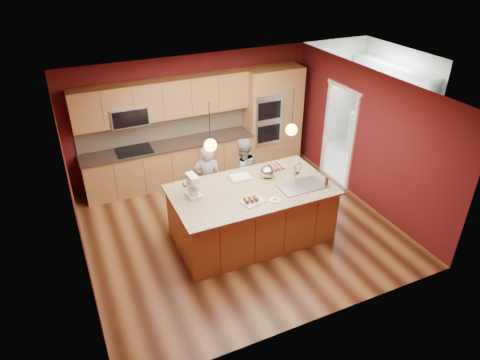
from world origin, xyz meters
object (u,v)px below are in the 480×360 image
person_right (242,173)px  mixing_bowl (268,172)px  island (252,213)px  person_left (208,181)px  stand_mixer (193,187)px

person_right → mixing_bowl: 0.88m
island → person_left: bearing=113.6°
person_right → stand_mixer: size_ratio=3.63×
stand_mixer → mixing_bowl: stand_mixer is taller
person_left → stand_mixer: person_left is taller
stand_mixer → island: bearing=-16.1°
island → stand_mixer: size_ratio=6.83×
mixing_bowl → stand_mixer: bearing=-177.2°
person_right → stand_mixer: 1.61m
island → mixing_bowl: (0.42, 0.26, 0.61)m
person_right → stand_mixer: (-1.29, -0.84, 0.46)m
person_right → mixing_bowl: person_right is taller
person_left → mixing_bowl: size_ratio=5.63×
person_left → mixing_bowl: person_left is taller
stand_mixer → person_right: bearing=27.6°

